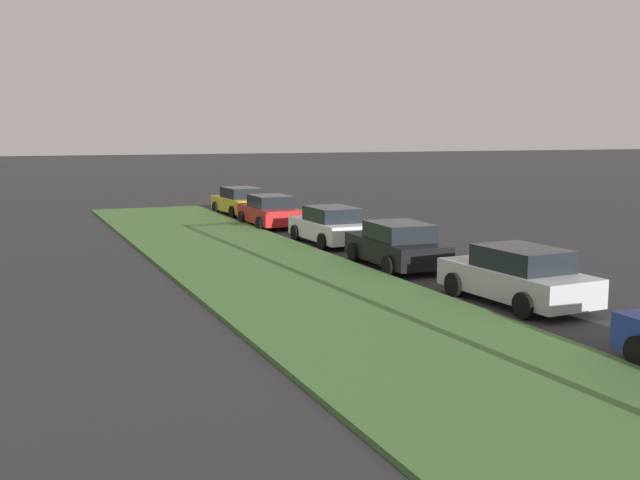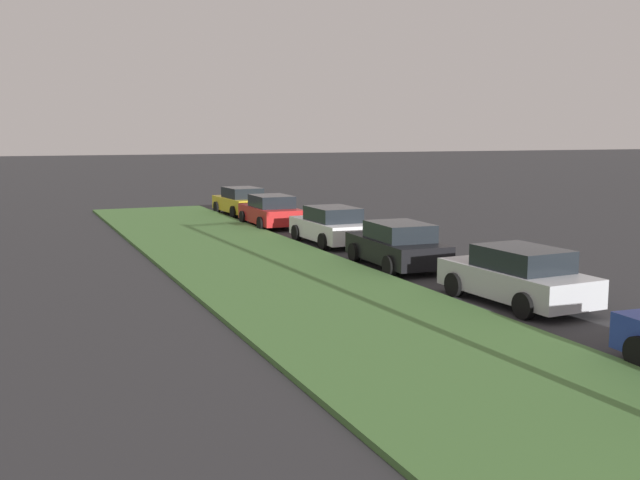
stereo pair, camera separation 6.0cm
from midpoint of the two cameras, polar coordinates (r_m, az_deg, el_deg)
grass_median at (r=15.02m, az=7.70°, el=-8.24°), size 60.00×6.00×0.12m
parked_car_silver at (r=19.43m, az=14.80°, el=-2.69°), size 4.39×2.19×1.47m
parked_car_black at (r=24.01m, az=5.84°, el=-0.42°), size 4.38×2.18×1.47m
parked_car_white at (r=28.91m, az=0.75°, el=1.09°), size 4.31×2.05×1.47m
parked_car_red at (r=34.41m, az=-3.93°, el=2.21°), size 4.31×2.05×1.47m
parked_car_yellow at (r=39.46m, az=-6.17°, el=2.94°), size 4.39×2.19×1.47m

